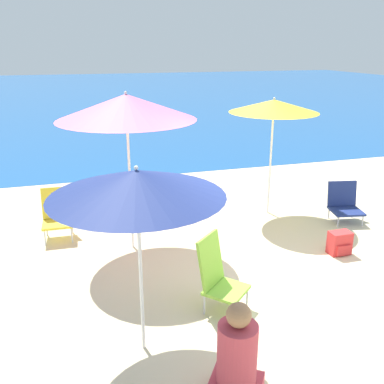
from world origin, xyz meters
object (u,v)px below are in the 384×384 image
object	(u,v)px
beach_umbrella_pink	(126,107)
beach_chair_navy	(344,203)
backpack_red	(340,243)
person_seated_near	(237,360)
beach_umbrella_navy	(137,184)
beach_umbrella_yellow	(274,106)
beach_chair_lime	(217,274)
seagull	(130,180)
beach_chair_yellow	(58,213)

from	to	relation	value
beach_umbrella_pink	beach_chair_navy	size ratio (longest dim) A/B	3.48
backpack_red	person_seated_near	bearing A→B (deg)	-139.82
beach_umbrella_navy	person_seated_near	distance (m)	1.77
person_seated_near	backpack_red	xyz separation A→B (m)	(2.52, 2.13, -0.22)
beach_umbrella_yellow	backpack_red	bearing A→B (deg)	-81.25
beach_chair_lime	seagull	bearing A→B (deg)	50.46
beach_umbrella_navy	beach_chair_lime	distance (m)	1.70
beach_umbrella_pink	seagull	distance (m)	3.68
beach_chair_yellow	beach_chair_lime	world-z (taller)	beach_chair_lime
beach_umbrella_yellow	beach_umbrella_navy	world-z (taller)	beach_umbrella_yellow
person_seated_near	backpack_red	size ratio (longest dim) A/B	2.72
beach_umbrella_navy	backpack_red	distance (m)	3.78
beach_chair_lime	person_seated_near	size ratio (longest dim) A/B	0.95
beach_chair_lime	seagull	xyz separation A→B (m)	(-0.28, 4.95, -0.32)
beach_umbrella_navy	beach_chair_yellow	distance (m)	3.49
beach_umbrella_pink	seagull	size ratio (longest dim) A/B	8.80
beach_umbrella_yellow	beach_chair_lime	size ratio (longest dim) A/B	2.34
beach_umbrella_pink	person_seated_near	distance (m)	3.70
beach_chair_navy	beach_umbrella_pink	bearing A→B (deg)	-168.54
beach_umbrella_navy	backpack_red	world-z (taller)	beach_umbrella_navy
beach_chair_lime	backpack_red	distance (m)	2.38
beach_umbrella_yellow	seagull	world-z (taller)	beach_umbrella_yellow
beach_umbrella_pink	beach_umbrella_navy	xyz separation A→B (m)	(-0.26, -2.36, -0.37)
beach_umbrella_pink	beach_chair_lime	distance (m)	2.64
beach_umbrella_yellow	beach_chair_navy	bearing A→B (deg)	-32.06
beach_chair_lime	person_seated_near	distance (m)	1.36
beach_umbrella_yellow	beach_chair_yellow	xyz separation A→B (m)	(-3.73, 0.00, -1.56)
beach_umbrella_navy	seagull	bearing A→B (deg)	82.78
beach_umbrella_navy	seagull	xyz separation A→B (m)	(0.69, 5.41, -1.64)
person_seated_near	backpack_red	distance (m)	3.30
beach_umbrella_navy	beach_chair_navy	size ratio (longest dim) A/B	2.87
beach_chair_yellow	beach_chair_navy	distance (m)	4.92
beach_chair_yellow	backpack_red	xyz separation A→B (m)	(4.02, -1.84, -0.23)
beach_chair_lime	beach_umbrella_navy	bearing A→B (deg)	162.84
beach_chair_navy	person_seated_near	size ratio (longest dim) A/B	0.72
beach_umbrella_navy	beach_umbrella_pink	bearing A→B (deg)	83.72
beach_umbrella_navy	beach_chair_yellow	bearing A→B (deg)	105.04
beach_chair_lime	beach_chair_navy	bearing A→B (deg)	-10.65
seagull	beach_chair_yellow	bearing A→B (deg)	-123.18
beach_umbrella_yellow	beach_umbrella_navy	bearing A→B (deg)	-133.20
seagull	backpack_red	bearing A→B (deg)	-58.98
beach_umbrella_navy	beach_chair_lime	xyz separation A→B (m)	(0.96, 0.46, -1.33)
beach_umbrella_yellow	beach_umbrella_pink	xyz separation A→B (m)	(-2.64, -0.73, 0.18)
beach_chair_navy	backpack_red	xyz separation A→B (m)	(-0.85, -1.13, -0.15)
beach_umbrella_yellow	beach_chair_lime	world-z (taller)	beach_umbrella_yellow
beach_chair_navy	beach_chair_yellow	bearing A→B (deg)	-177.22
person_seated_near	backpack_red	bearing A→B (deg)	-15.46
person_seated_near	beach_umbrella_yellow	bearing A→B (deg)	4.93
beach_umbrella_pink	beach_chair_lime	world-z (taller)	beach_umbrella_pink
beach_chair_navy	person_seated_near	bearing A→B (deg)	-124.88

